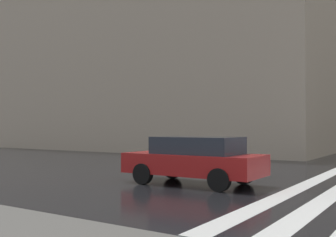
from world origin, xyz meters
The scene contains 2 objects.
haussmann_block_mid centered at (21.39, 20.02, 12.36)m, with size 17.77×28.47×25.24m.
car_red centered at (2.50, 6.48, 0.76)m, with size 1.85×4.10×1.41m.
Camera 1 is at (-7.81, 0.64, 1.68)m, focal length 42.65 mm.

